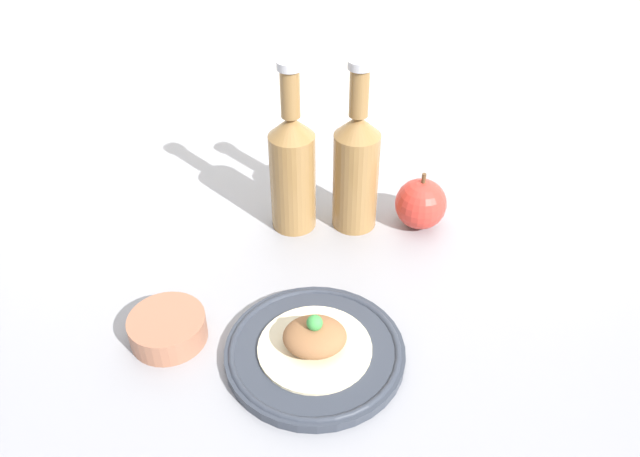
{
  "coord_description": "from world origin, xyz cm",
  "views": [
    {
      "loc": [
        -5.75,
        -62.92,
        61.75
      ],
      "look_at": [
        -3.94,
        4.08,
        9.75
      ],
      "focal_mm": 35.0,
      "sensor_mm": 36.0,
      "label": 1
    }
  ],
  "objects": [
    {
      "name": "plate",
      "position": [
        -4.98,
        -9.96,
        0.87
      ],
      "size": [
        22.99,
        22.99,
        1.63
      ],
      "color": "#2D333D",
      "rests_on": "ground_plane"
    },
    {
      "name": "dipping_bowl",
      "position": [
        -24.07,
        -6.32,
        1.79
      ],
      "size": [
        10.07,
        10.07,
        3.57
      ],
      "color": "#996047",
      "rests_on": "ground_plane"
    },
    {
      "name": "ground_plane",
      "position": [
        0.0,
        0.0,
        -2.0
      ],
      "size": [
        180.0,
        110.0,
        4.0
      ],
      "primitive_type": "cube",
      "color": "gray"
    },
    {
      "name": "plated_food",
      "position": [
        -4.98,
        -9.96,
        3.09
      ],
      "size": [
        14.54,
        14.54,
        5.72
      ],
      "color": "beige",
      "rests_on": "plate"
    },
    {
      "name": "cider_bottle_right",
      "position": [
        1.97,
        18.11,
        10.71
      ],
      "size": [
        7.09,
        7.09,
        27.84
      ],
      "color": "olive",
      "rests_on": "ground_plane"
    },
    {
      "name": "cider_bottle_left",
      "position": [
        -7.78,
        18.11,
        10.71
      ],
      "size": [
        7.09,
        7.09,
        27.84
      ],
      "color": "olive",
      "rests_on": "ground_plane"
    },
    {
      "name": "apple",
      "position": [
        12.46,
        17.31,
        4.1
      ],
      "size": [
        8.2,
        8.2,
        9.76
      ],
      "color": "red",
      "rests_on": "ground_plane"
    }
  ]
}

